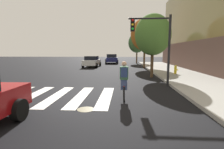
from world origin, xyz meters
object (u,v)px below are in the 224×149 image
object	(u,v)px
cyclist	(124,81)
sedan_far	(111,59)
fire_hydrant	(175,70)
street_tree_near	(153,35)
street_tree_mid	(145,34)
manhole_cover	(86,109)
sedan_mid	(92,61)
street_tree_far	(137,43)
traffic_light_near	(155,38)

from	to	relation	value
cyclist	sedan_far	bearing A→B (deg)	95.28
fire_hydrant	street_tree_near	size ratio (longest dim) A/B	0.15
sedan_far	street_tree_mid	xyz separation A→B (m)	(4.76, -8.63, 3.35)
manhole_cover	sedan_far	distance (m)	24.88
manhole_cover	street_tree_mid	bearing A→B (deg)	76.20
manhole_cover	sedan_far	xyz separation A→B (m)	(-0.78, 24.85, 0.84)
sedan_mid	fire_hydrant	size ratio (longest dim) A/B	5.55
cyclist	manhole_cover	bearing A→B (deg)	-134.38
sedan_far	cyclist	bearing A→B (deg)	-84.72
sedan_mid	street_tree_near	size ratio (longest dim) A/B	0.86
street_tree_far	traffic_light_near	bearing A→B (deg)	-91.35
sedan_far	manhole_cover	bearing A→B (deg)	-88.21
manhole_cover	sedan_mid	bearing A→B (deg)	99.55
fire_hydrant	street_tree_mid	size ratio (longest dim) A/B	0.13
sedan_far	cyclist	distance (m)	23.53
sedan_mid	fire_hydrant	distance (m)	11.84
street_tree_near	street_tree_mid	world-z (taller)	street_tree_mid
manhole_cover	sedan_mid	world-z (taller)	sedan_mid
cyclist	street_tree_mid	distance (m)	15.39
sedan_mid	street_tree_mid	size ratio (longest dim) A/B	0.70
manhole_cover	traffic_light_near	bearing A→B (deg)	54.27
sedan_far	street_tree_far	bearing A→B (deg)	-0.25
sedan_far	street_tree_near	bearing A→B (deg)	-75.01
sedan_mid	street_tree_far	size ratio (longest dim) A/B	0.82
manhole_cover	fire_hydrant	distance (m)	11.12
manhole_cover	traffic_light_near	distance (m)	6.19
fire_hydrant	traffic_light_near	bearing A→B (deg)	-118.70
manhole_cover	street_tree_far	size ratio (longest dim) A/B	0.12
traffic_light_near	street_tree_far	distance (m)	20.39
sedan_mid	fire_hydrant	world-z (taller)	sedan_mid
sedan_mid	cyclist	size ratio (longest dim) A/B	2.53
sedan_mid	street_tree_far	distance (m)	10.40
fire_hydrant	street_tree_mid	world-z (taller)	street_tree_mid
manhole_cover	cyclist	world-z (taller)	cyclist
manhole_cover	street_tree_near	world-z (taller)	street_tree_near
street_tree_near	street_tree_mid	size ratio (longest dim) A/B	0.81
sedan_far	cyclist	world-z (taller)	cyclist
fire_hydrant	street_tree_mid	xyz separation A→B (m)	(-1.93, 6.81, 3.67)
cyclist	street_tree_far	bearing A→B (deg)	84.40
traffic_light_near	fire_hydrant	world-z (taller)	traffic_light_near
cyclist	street_tree_near	world-z (taller)	street_tree_near
sedan_mid	traffic_light_near	size ratio (longest dim) A/B	1.03
traffic_light_near	cyclist	bearing A→B (deg)	-120.88
cyclist	fire_hydrant	distance (m)	9.18
sedan_far	fire_hydrant	distance (m)	16.84
sedan_far	cyclist	xyz separation A→B (m)	(2.17, -23.43, 0.00)
manhole_cover	street_tree_near	bearing A→B (deg)	65.93
sedan_mid	sedan_far	distance (m)	7.85
traffic_light_near	street_tree_near	bearing A→B (deg)	82.92
manhole_cover	cyclist	bearing A→B (deg)	45.62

